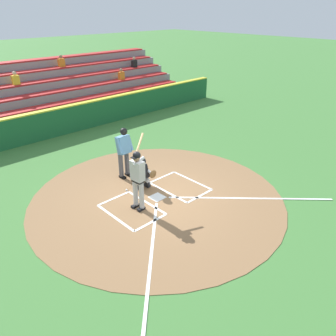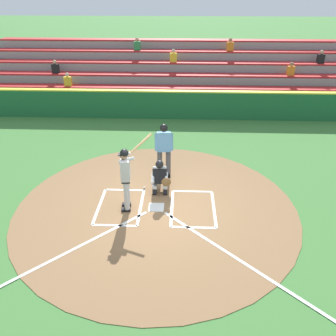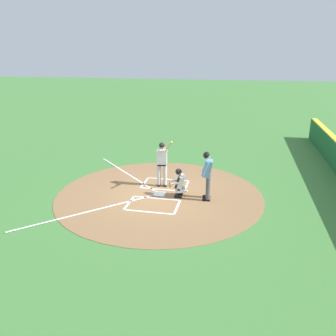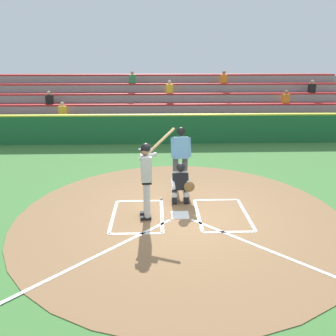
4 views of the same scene
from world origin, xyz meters
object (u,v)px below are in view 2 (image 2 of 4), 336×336
batter (126,175)px  baseball (144,188)px  catcher (160,177)px  plate_umpire (164,147)px

batter → baseball: batter is taller
catcher → plate_umpire: (-0.06, -1.07, 0.49)m
batter → plate_umpire: 2.13m
catcher → batter: bearing=44.1°
batter → baseball: (-0.35, -1.08, -1.06)m
batter → catcher: bearing=-135.9°
batter → catcher: 1.32m
batter → baseball: size_ratio=28.76×
plate_umpire → catcher: bearing=86.7°
batter → plate_umpire: batter is taller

